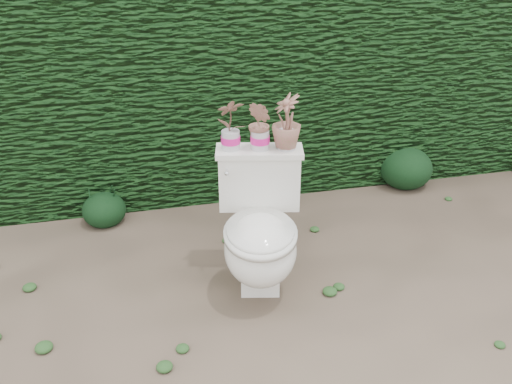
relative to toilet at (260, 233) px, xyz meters
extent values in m
plane|color=#72614E|center=(0.25, -0.04, -0.36)|extent=(60.00, 60.00, 0.00)
cube|color=#1B4918|center=(0.25, 1.56, 0.44)|extent=(8.00, 1.00, 1.60)
cube|color=white|center=(0.00, 0.02, -0.26)|extent=(0.28, 0.34, 0.20)
ellipsoid|color=white|center=(-0.02, -0.08, -0.06)|extent=(0.51, 0.59, 0.39)
cube|color=white|center=(0.05, 0.23, 0.22)|extent=(0.50, 0.26, 0.34)
cube|color=white|center=(0.05, 0.23, 0.40)|extent=(0.53, 0.29, 0.03)
cylinder|color=silver|center=(-0.15, 0.18, 0.32)|extent=(0.03, 0.06, 0.02)
sphere|color=silver|center=(-0.16, 0.15, 0.32)|extent=(0.03, 0.03, 0.03)
imported|color=#367524|center=(-0.11, 0.27, 0.56)|extent=(0.17, 0.13, 0.29)
imported|color=#367524|center=(0.05, 0.23, 0.56)|extent=(0.16, 0.18, 0.27)
imported|color=#367524|center=(0.20, 0.20, 0.57)|extent=(0.19, 0.19, 0.31)
ellipsoid|color=black|center=(-0.90, 0.97, -0.23)|extent=(0.31, 0.31, 0.24)
ellipsoid|color=black|center=(0.27, 1.00, -0.21)|extent=(0.37, 0.37, 0.30)
ellipsoid|color=black|center=(1.44, 1.04, -0.19)|extent=(0.42, 0.42, 0.33)
camera|label=1|loc=(-0.65, -2.69, 1.71)|focal=40.00mm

